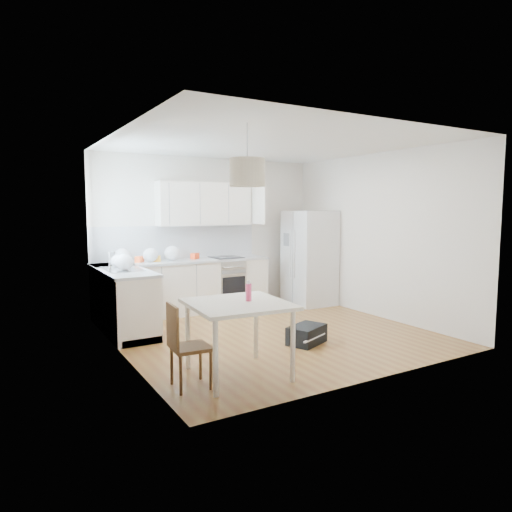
{
  "coord_description": "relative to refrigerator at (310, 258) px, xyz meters",
  "views": [
    {
      "loc": [
        -3.44,
        -5.48,
        1.8
      ],
      "look_at": [
        0.0,
        0.4,
        1.08
      ],
      "focal_mm": 32.0,
      "sensor_mm": 36.0,
      "label": 1
    }
  ],
  "objects": [
    {
      "name": "floor",
      "position": [
        -1.74,
        -1.36,
        -0.88
      ],
      "size": [
        4.2,
        4.2,
        0.0
      ],
      "primitive_type": "plane",
      "color": "brown",
      "rests_on": "ground"
    },
    {
      "name": "ceiling",
      "position": [
        -1.74,
        -1.36,
        1.82
      ],
      "size": [
        4.2,
        4.2,
        0.0
      ],
      "primitive_type": "plane",
      "rotation": [
        3.14,
        0.0,
        0.0
      ],
      "color": "white",
      "rests_on": "wall_back"
    },
    {
      "name": "wall_back",
      "position": [
        -1.74,
        0.74,
        0.47
      ],
      "size": [
        4.2,
        0.0,
        4.2
      ],
      "primitive_type": "plane",
      "rotation": [
        1.57,
        0.0,
        0.0
      ],
      "color": "silver",
      "rests_on": "floor"
    },
    {
      "name": "wall_left",
      "position": [
        -3.84,
        -1.36,
        0.47
      ],
      "size": [
        0.0,
        4.2,
        4.2
      ],
      "primitive_type": "plane",
      "rotation": [
        1.57,
        0.0,
        1.57
      ],
      "color": "silver",
      "rests_on": "floor"
    },
    {
      "name": "wall_right",
      "position": [
        0.36,
        -1.36,
        0.47
      ],
      "size": [
        0.0,
        4.2,
        4.2
      ],
      "primitive_type": "plane",
      "rotation": [
        1.57,
        0.0,
        -1.57
      ],
      "color": "silver",
      "rests_on": "floor"
    },
    {
      "name": "window_glassblock",
      "position": [
        -3.83,
        -0.21,
        0.87
      ],
      "size": [
        0.02,
        1.0,
        1.0
      ],
      "primitive_type": "cube",
      "color": "#BFE0F9",
      "rests_on": "wall_left"
    },
    {
      "name": "cabinets_back",
      "position": [
        -2.34,
        0.44,
        -0.44
      ],
      "size": [
        3.0,
        0.6,
        0.88
      ],
      "primitive_type": "cube",
      "color": "white",
      "rests_on": "floor"
    },
    {
      "name": "cabinets_left",
      "position": [
        -3.54,
        -0.16,
        -0.44
      ],
      "size": [
        0.6,
        1.8,
        0.88
      ],
      "primitive_type": "cube",
      "color": "white",
      "rests_on": "floor"
    },
    {
      "name": "counter_back",
      "position": [
        -2.34,
        0.44,
        0.02
      ],
      "size": [
        3.02,
        0.64,
        0.04
      ],
      "primitive_type": "cube",
      "color": "#AEB1B3",
      "rests_on": "cabinets_back"
    },
    {
      "name": "counter_left",
      "position": [
        -3.54,
        -0.16,
        0.02
      ],
      "size": [
        0.64,
        1.82,
        0.04
      ],
      "primitive_type": "cube",
      "color": "#AEB1B3",
      "rests_on": "cabinets_left"
    },
    {
      "name": "backsplash_back",
      "position": [
        -2.34,
        0.74,
        0.33
      ],
      "size": [
        3.0,
        0.01,
        0.58
      ],
      "primitive_type": "cube",
      "color": "white",
      "rests_on": "wall_back"
    },
    {
      "name": "backsplash_left",
      "position": [
        -3.83,
        -0.16,
        0.33
      ],
      "size": [
        0.01,
        1.8,
        0.58
      ],
      "primitive_type": "cube",
      "color": "white",
      "rests_on": "wall_left"
    },
    {
      "name": "upper_cabinets",
      "position": [
        -1.89,
        0.58,
        1.0
      ],
      "size": [
        1.7,
        0.32,
        0.75
      ],
      "primitive_type": "cube",
      "color": "white",
      "rests_on": "wall_back"
    },
    {
      "name": "range_oven",
      "position": [
        -1.54,
        0.44,
        -0.44
      ],
      "size": [
        0.5,
        0.61,
        0.88
      ],
      "primitive_type": null,
      "color": "#B5B7BA",
      "rests_on": "floor"
    },
    {
      "name": "sink",
      "position": [
        -3.54,
        -0.21,
        0.04
      ],
      "size": [
        0.5,
        0.8,
        0.16
      ],
      "primitive_type": null,
      "color": "#B5B7BA",
      "rests_on": "counter_left"
    },
    {
      "name": "refrigerator",
      "position": [
        0.0,
        0.0,
        0.0
      ],
      "size": [
        0.86,
        0.89,
        1.75
      ],
      "primitive_type": null,
      "rotation": [
        0.0,
        0.0,
        -0.02
      ],
      "color": "silver",
      "rests_on": "floor"
    },
    {
      "name": "dining_table",
      "position": [
        -2.93,
        -2.61,
        -0.17
      ],
      "size": [
        1.08,
        1.08,
        0.8
      ],
      "rotation": [
        0.0,
        0.0,
        -0.07
      ],
      "color": "beige",
      "rests_on": "floor"
    },
    {
      "name": "dining_chair",
      "position": [
        -3.5,
        -2.66,
        -0.44
      ],
      "size": [
        0.39,
        0.39,
        0.86
      ],
      "primitive_type": null,
      "rotation": [
        0.0,
        0.0,
        -0.07
      ],
      "color": "#4B3016",
      "rests_on": "floor"
    },
    {
      "name": "drink_bottle",
      "position": [
        -2.8,
        -2.6,
        0.04
      ],
      "size": [
        0.08,
        0.08,
        0.23
      ],
      "primitive_type": "cylinder",
      "rotation": [
        0.0,
        0.0,
        0.31
      ],
      "color": "#F24378",
      "rests_on": "dining_table"
    },
    {
      "name": "gym_bag",
      "position": [
        -1.6,
        -2.05,
        -0.75
      ],
      "size": [
        0.62,
        0.53,
        0.24
      ],
      "primitive_type": "cube",
      "rotation": [
        0.0,
        0.0,
        0.41
      ],
      "color": "black",
      "rests_on": "floor"
    },
    {
      "name": "pendant_lamp",
      "position": [
        -2.77,
        -2.53,
        1.3
      ],
      "size": [
        0.48,
        0.48,
        0.3
      ],
      "primitive_type": "cylinder",
      "rotation": [
        0.0,
        0.0,
        0.31
      ],
      "color": "beige",
      "rests_on": "ceiling"
    },
    {
      "name": "grocery_bag_a",
      "position": [
        -3.36,
        0.54,
        0.16
      ],
      "size": [
        0.26,
        0.22,
        0.24
      ],
      "primitive_type": "ellipsoid",
      "color": "white",
      "rests_on": "counter_back"
    },
    {
      "name": "grocery_bag_b",
      "position": [
        -2.91,
        0.46,
        0.16
      ],
      "size": [
        0.25,
        0.22,
        0.23
      ],
      "primitive_type": "ellipsoid",
      "color": "white",
      "rests_on": "counter_back"
    },
    {
      "name": "grocery_bag_c",
      "position": [
        -2.53,
        0.49,
        0.17
      ],
      "size": [
        0.27,
        0.23,
        0.25
      ],
      "primitive_type": "ellipsoid",
      "color": "white",
      "rests_on": "counter_back"
    },
    {
      "name": "grocery_bag_d",
      "position": [
        -3.55,
        0.03,
        0.14
      ],
      "size": [
        0.21,
        0.18,
        0.19
      ],
      "primitive_type": "ellipsoid",
      "color": "white",
      "rests_on": "counter_back"
    },
    {
      "name": "grocery_bag_e",
      "position": [
        -3.55,
        -0.36,
        0.16
      ],
      "size": [
        0.26,
        0.22,
        0.23
      ],
      "primitive_type": "ellipsoid",
      "color": "white",
      "rests_on": "counter_left"
    },
    {
      "name": "snack_orange",
      "position": [
        -2.12,
        0.5,
        0.09
      ],
      "size": [
        0.18,
        0.16,
        0.1
      ],
      "primitive_type": "cube",
      "rotation": [
        0.0,
        0.0,
        0.61
      ],
      "color": "#F03C15",
      "rests_on": "counter_back"
    },
    {
      "name": "snack_yellow",
      "position": [
        -2.82,
        0.45,
        0.09
      ],
      "size": [
        0.17,
        0.13,
        0.1
      ],
      "primitive_type": "cube",
      "rotation": [
        0.0,
        0.0,
        -0.31
      ],
      "color": "orange",
      "rests_on": "counter_back"
    },
    {
      "name": "snack_red",
      "position": [
        -3.09,
        0.5,
        0.09
      ],
      "size": [
        0.17,
        0.16,
        0.1
      ],
      "primitive_type": "cube",
      "rotation": [
        0.0,
        0.0,
        0.71
      ],
      "color": "#DE481B",
      "rests_on": "counter_back"
    }
  ]
}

